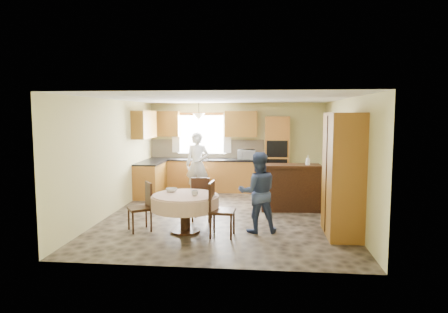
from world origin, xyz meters
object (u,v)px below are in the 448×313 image
person_sink (197,165)px  chair_right (218,206)px  chair_back (201,197)px  sideboard (290,189)px  cupboard (343,175)px  dining_table (185,203)px  chair_left (143,204)px  person_dining (258,192)px  oven_tower (277,155)px

person_sink → chair_right: bearing=-69.8°
chair_back → chair_right: chair_right is taller
sideboard → chair_back: bearing=-151.4°
cupboard → dining_table: cupboard is taller
chair_left → person_sink: (0.48, 3.20, 0.35)m
chair_left → chair_right: size_ratio=0.92×
cupboard → chair_right: cupboard is taller
dining_table → person_sink: size_ratio=0.73×
cupboard → chair_back: (-2.67, 0.67, -0.60)m
chair_right → chair_left: bearing=84.3°
person_dining → chair_back: bearing=-39.3°
oven_tower → chair_back: bearing=-116.5°
chair_back → chair_right: size_ratio=0.93×
cupboard → chair_right: (-2.22, -0.31, -0.56)m
chair_left → chair_right: 1.45m
dining_table → chair_left: 0.81m
oven_tower → sideboard: bearing=-83.0°
oven_tower → chair_right: oven_tower is taller
chair_back → person_dining: 1.34m
person_dining → chair_left: bearing=-7.5°
oven_tower → chair_left: size_ratio=2.33×
cupboard → dining_table: 2.91m
dining_table → chair_left: size_ratio=1.37×
dining_table → sideboard: bearing=43.6°
chair_back → chair_right: (0.45, -0.97, 0.04)m
sideboard → dining_table: 2.81m
sideboard → chair_right: chair_right is taller
oven_tower → person_dining: bearing=-96.6°
sideboard → person_dining: person_dining is taller
cupboard → chair_left: 3.70m
person_dining → cupboard: bearing=168.1°
chair_back → person_dining: (1.15, -0.63, 0.24)m
dining_table → person_dining: (1.33, 0.16, 0.20)m
sideboard → person_dining: (-0.70, -1.78, 0.26)m
person_sink → dining_table: bearing=-79.6°
oven_tower → chair_back: size_ratio=2.32×
dining_table → chair_left: bearing=177.2°
dining_table → person_dining: 1.36m
sideboard → chair_back: size_ratio=1.51×
chair_left → chair_back: 1.23m
oven_tower → dining_table: 4.41m
chair_left → chair_back: size_ratio=1.00×
oven_tower → person_sink: oven_tower is taller
sideboard → person_sink: person_sink is taller
dining_table → cupboard: bearing=2.4°
cupboard → sideboard: bearing=114.2°
cupboard → person_sink: 4.46m
oven_tower → chair_left: (-2.58, -3.96, -0.56)m
sideboard → person_sink: (-2.36, 1.30, 0.36)m
dining_table → chair_right: chair_right is taller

